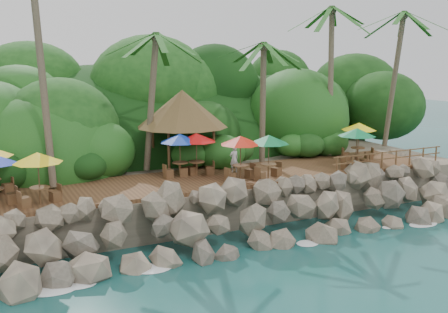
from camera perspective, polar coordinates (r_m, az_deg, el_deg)
name	(u,v)px	position (r m, az deg, el deg)	size (l,w,h in m)	color
ground	(281,250)	(25.04, 6.13, -10.06)	(140.00, 140.00, 0.00)	#19514F
land_base	(164,164)	(38.68, -6.52, -0.86)	(32.00, 25.20, 2.10)	gray
jungle_hill	(135,160)	(45.89, -9.64, -0.39)	(44.80, 28.00, 15.40)	#143811
seawall	(259,215)	(26.28, 3.85, -6.33)	(29.00, 4.00, 2.30)	gray
terrace	(224,178)	(29.41, 0.00, -2.29)	(26.00, 5.00, 0.20)	brown
jungle_foliage	(169,181)	(37.99, -5.97, -2.69)	(44.00, 16.00, 12.00)	#143811
foam_line	(277,248)	(25.27, 5.77, -9.78)	(25.20, 0.80, 0.06)	white
palapa	(182,109)	(31.40, -4.53, 5.17)	(5.40, 5.40, 4.60)	brown
dining_clusters	(195,144)	(27.86, -3.18, 1.32)	(23.68, 4.94, 2.40)	brown
railing	(389,158)	(32.91, 17.41, -0.11)	(8.30, 0.10, 1.00)	brown
waiter	(234,159)	(30.09, 1.08, -0.28)	(0.57, 0.37, 1.56)	silver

